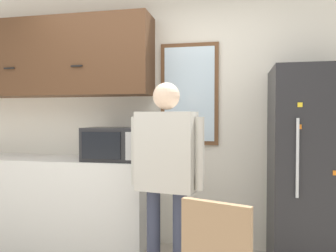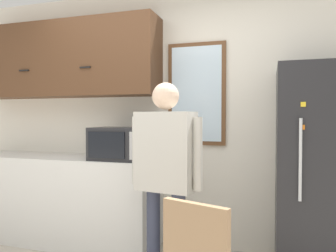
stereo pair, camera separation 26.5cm
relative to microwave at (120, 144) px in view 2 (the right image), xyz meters
The scene contains 7 objects.
back_wall 0.60m from the microwave, 45.41° to the left, with size 6.00×0.06×2.70m.
counter 0.97m from the microwave, behind, with size 2.15×0.59×0.92m.
upper_cabinets 1.17m from the microwave, 167.47° to the left, with size 2.15×0.40×0.81m.
microwave is the anchor object (origin of this frame).
person 0.79m from the microwave, 37.20° to the right, with size 0.61×0.29×1.62m.
refrigerator 1.85m from the microwave, ahead, with size 0.73×0.69×1.77m.
window 0.92m from the microwave, 26.08° to the left, with size 0.60×0.05×1.04m.
Camera 2 is at (1.04, -1.59, 1.35)m, focal length 35.00 mm.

